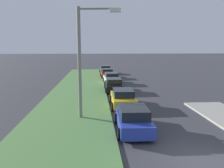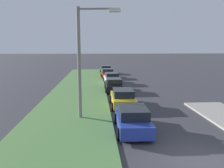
{
  "view_description": "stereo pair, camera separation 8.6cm",
  "coord_description": "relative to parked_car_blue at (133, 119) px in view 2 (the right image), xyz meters",
  "views": [
    {
      "loc": [
        -8.93,
        4.72,
        4.97
      ],
      "look_at": [
        11.89,
        3.24,
        1.54
      ],
      "focal_mm": 36.92,
      "sensor_mm": 36.0,
      "label": 1
    },
    {
      "loc": [
        -8.94,
        4.63,
        4.97
      ],
      "look_at": [
        11.89,
        3.24,
        1.54
      ],
      "focal_mm": 36.92,
      "sensor_mm": 36.0,
      "label": 2
    }
  ],
  "objects": [
    {
      "name": "ground",
      "position": [
        -4.03,
        -2.53,
        -0.72
      ],
      "size": [
        300.0,
        300.0,
        0.0
      ],
      "primitive_type": "plane",
      "color": "#38383D"
    },
    {
      "name": "grass_median",
      "position": [
        5.97,
        4.11,
        -0.66
      ],
      "size": [
        60.0,
        6.0,
        0.12
      ],
      "primitive_type": "cube",
      "color": "#517F42",
      "rests_on": "ground"
    },
    {
      "name": "parked_car_blue",
      "position": [
        0.0,
        0.0,
        0.0
      ],
      "size": [
        4.34,
        2.1,
        1.47
      ],
      "rotation": [
        0.0,
        0.0,
        -0.02
      ],
      "color": "#23389E",
      "rests_on": "ground"
    },
    {
      "name": "parked_car_yellow",
      "position": [
        5.66,
        -0.06,
        0.0
      ],
      "size": [
        4.31,
        2.04,
        1.47
      ],
      "rotation": [
        0.0,
        0.0,
        -0.01
      ],
      "color": "gold",
      "rests_on": "ground"
    },
    {
      "name": "parked_car_black",
      "position": [
        12.25,
        0.19,
        0.0
      ],
      "size": [
        4.31,
        2.03,
        1.47
      ],
      "rotation": [
        0.0,
        0.0,
        -0.0
      ],
      "color": "black",
      "rests_on": "ground"
    },
    {
      "name": "parked_car_white",
      "position": [
        17.73,
        0.1,
        0.0
      ],
      "size": [
        4.4,
        2.22,
        1.47
      ],
      "rotation": [
        0.0,
        0.0,
        0.06
      ],
      "color": "silver",
      "rests_on": "ground"
    },
    {
      "name": "parked_car_red",
      "position": [
        23.37,
        0.4,
        0.0
      ],
      "size": [
        4.35,
        2.12,
        1.47
      ],
      "rotation": [
        0.0,
        0.0,
        0.03
      ],
      "color": "red",
      "rests_on": "ground"
    },
    {
      "name": "parked_car_green",
      "position": [
        29.3,
        0.42,
        0.0
      ],
      "size": [
        4.36,
        2.14,
        1.47
      ],
      "rotation": [
        0.0,
        0.0,
        0.04
      ],
      "color": "#1E6B38",
      "rests_on": "ground"
    },
    {
      "name": "streetlight",
      "position": [
        2.49,
        2.91,
        3.67
      ],
      "size": [
        0.65,
        2.87,
        7.5
      ],
      "color": "gray",
      "rests_on": "ground"
    }
  ]
}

